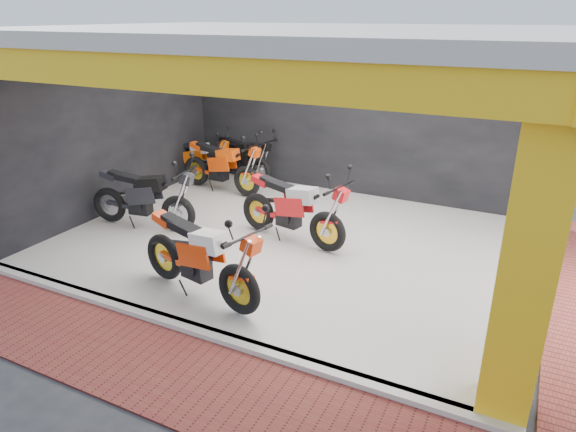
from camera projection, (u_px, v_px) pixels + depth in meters
name	position (u px, v px, depth m)	size (l,w,h in m)	color
ground	(235.00, 297.00, 7.56)	(80.00, 80.00, 0.00)	#2D2D30
showroom_floor	(294.00, 243.00, 9.21)	(8.00, 6.00, 0.10)	white
showroom_ceiling	(295.00, 34.00, 7.90)	(8.40, 6.40, 0.20)	beige
back_wall	(356.00, 119.00, 11.16)	(8.20, 0.20, 3.50)	black
left_wall	(111.00, 128.00, 10.29)	(0.20, 6.20, 3.50)	black
corner_column	(529.00, 262.00, 4.74)	(0.50, 0.50, 3.50)	yellow
header_beam_front	(173.00, 72.00, 5.52)	(8.40, 0.30, 0.40)	yellow
floor_kerb	(193.00, 329.00, 6.70)	(8.00, 0.20, 0.10)	white
paver_front	(153.00, 366.00, 6.06)	(9.00, 1.40, 0.03)	maroon
moto_hero	(238.00, 266.00, 6.67)	(2.40, 0.89, 1.47)	red
moto_row_a	(328.00, 213.00, 8.49)	(2.36, 0.87, 1.44)	red
moto_row_b	(177.00, 196.00, 9.31)	(2.29, 0.85, 1.40)	black
moto_row_c	(246.00, 167.00, 11.13)	(2.28, 0.84, 1.39)	#E34009
moto_row_d	(261.00, 158.00, 12.08)	(2.02, 0.75, 1.24)	black
moto_row_e	(217.00, 157.00, 12.24)	(1.99, 0.74, 1.22)	#DD5109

